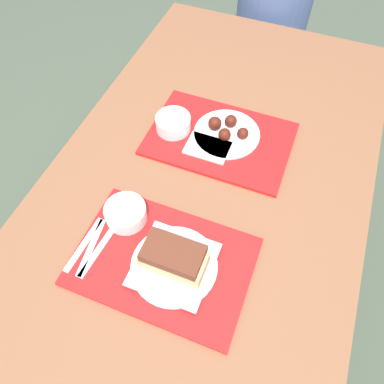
% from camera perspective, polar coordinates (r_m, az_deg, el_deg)
% --- Properties ---
extents(ground_plane, '(12.00, 12.00, 0.00)m').
position_cam_1_polar(ground_plane, '(1.77, 0.84, -13.82)').
color(ground_plane, '#424C3D').
extents(picnic_table, '(0.95, 1.85, 0.74)m').
position_cam_1_polar(picnic_table, '(1.17, 1.24, -2.48)').
color(picnic_table, brown).
rests_on(picnic_table, ground_plane).
extents(picnic_bench_far, '(0.90, 0.28, 0.44)m').
position_cam_1_polar(picnic_bench_far, '(2.16, 12.48, 18.19)').
color(picnic_bench_far, brown).
rests_on(picnic_bench_far, ground_plane).
extents(tray_near, '(0.45, 0.31, 0.01)m').
position_cam_1_polar(tray_near, '(0.99, -4.43, -10.47)').
color(tray_near, red).
rests_on(tray_near, picnic_table).
extents(tray_far, '(0.45, 0.31, 0.01)m').
position_cam_1_polar(tray_far, '(1.23, 4.25, 8.11)').
color(tray_far, red).
rests_on(tray_far, picnic_table).
extents(bowl_coleslaw_near, '(0.11, 0.11, 0.05)m').
position_cam_1_polar(bowl_coleslaw_near, '(1.03, -10.08, -3.12)').
color(bowl_coleslaw_near, white).
rests_on(bowl_coleslaw_near, tray_near).
extents(brisket_sandwich_plate, '(0.22, 0.22, 0.09)m').
position_cam_1_polar(brisket_sandwich_plate, '(0.95, -2.81, -10.41)').
color(brisket_sandwich_plate, white).
rests_on(brisket_sandwich_plate, tray_near).
extents(plastic_fork_near, '(0.04, 0.17, 0.00)m').
position_cam_1_polar(plastic_fork_near, '(1.03, -15.09, -8.11)').
color(plastic_fork_near, white).
rests_on(plastic_fork_near, tray_near).
extents(plastic_knife_near, '(0.03, 0.17, 0.00)m').
position_cam_1_polar(plastic_knife_near, '(1.02, -14.04, -8.55)').
color(plastic_knife_near, white).
rests_on(plastic_knife_near, tray_near).
extents(plastic_spoon_near, '(0.02, 0.17, 0.00)m').
position_cam_1_polar(plastic_spoon_near, '(1.04, -16.13, -7.67)').
color(plastic_spoon_near, white).
rests_on(plastic_spoon_near, tray_near).
extents(condiment_packet, '(0.04, 0.03, 0.01)m').
position_cam_1_polar(condiment_packet, '(1.01, -2.39, -7.06)').
color(condiment_packet, '#3F3F47').
rests_on(condiment_packet, tray_near).
extents(bowl_coleslaw_far, '(0.11, 0.11, 0.05)m').
position_cam_1_polar(bowl_coleslaw_far, '(1.23, -2.89, 10.52)').
color(bowl_coleslaw_far, white).
rests_on(bowl_coleslaw_far, tray_far).
extents(wings_plate_far, '(0.21, 0.21, 0.05)m').
position_cam_1_polar(wings_plate_far, '(1.22, 5.35, 9.22)').
color(wings_plate_far, white).
rests_on(wings_plate_far, tray_far).
extents(napkin_far, '(0.14, 0.09, 0.01)m').
position_cam_1_polar(napkin_far, '(1.19, 2.39, 6.78)').
color(napkin_far, white).
rests_on(napkin_far, tray_far).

